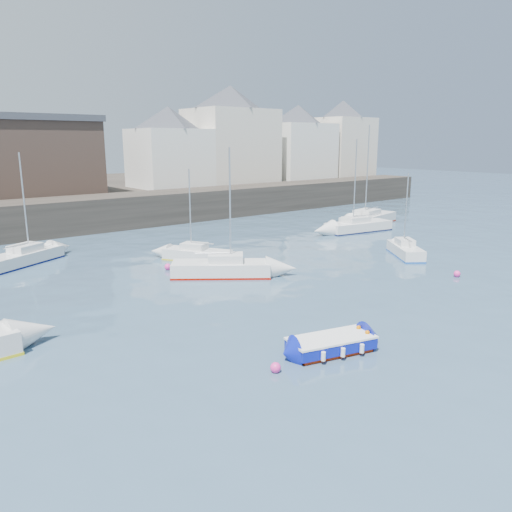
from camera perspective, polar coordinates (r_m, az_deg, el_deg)
water at (r=21.62m, az=20.59°, el=-9.50°), size 220.00×220.00×0.00m
quay_wall at (r=48.59m, az=-17.27°, el=4.77°), size 90.00×5.00×3.00m
land_strip at (r=65.59m, az=-23.14°, el=6.22°), size 90.00×32.00×2.80m
bldg_east_a at (r=64.01m, az=-2.89°, el=13.74°), size 13.36×13.36×11.80m
bldg_east_b at (r=70.65m, az=4.80°, el=12.88°), size 11.88×11.88×9.95m
bldg_east_c at (r=77.11m, az=9.80°, el=13.12°), size 11.14×11.14×10.95m
bldg_east_d at (r=58.75m, az=-9.88°, el=12.23°), size 11.14×11.14×8.95m
warehouse at (r=54.12m, az=-26.85°, el=10.20°), size 16.40×10.40×7.60m
blue_dinghy at (r=19.69m, az=8.58°, el=-9.89°), size 3.63×2.24×0.64m
sailboat_b at (r=30.14m, az=-3.95°, el=-1.38°), size 5.88×5.08×7.63m
sailboat_c at (r=36.81m, az=16.69°, el=0.66°), size 3.78×4.40×5.83m
sailboat_d at (r=45.95m, az=11.59°, el=3.37°), size 6.61×3.01×8.13m
sailboat_f at (r=34.26m, az=-6.74°, el=0.21°), size 3.75×4.86×6.18m
sailboat_g at (r=50.27m, az=12.71°, el=4.18°), size 7.77×3.80×9.42m
sailboat_h at (r=36.37m, az=-25.05°, el=-0.13°), size 5.80×4.34×7.26m
buoy_near at (r=18.11m, az=2.24°, el=-13.12°), size 0.38×0.38×0.38m
buoy_mid at (r=32.36m, az=21.96°, el=-2.22°), size 0.40×0.40×0.40m
buoy_far at (r=32.15m, az=-10.03°, el=-1.55°), size 0.42×0.42×0.42m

